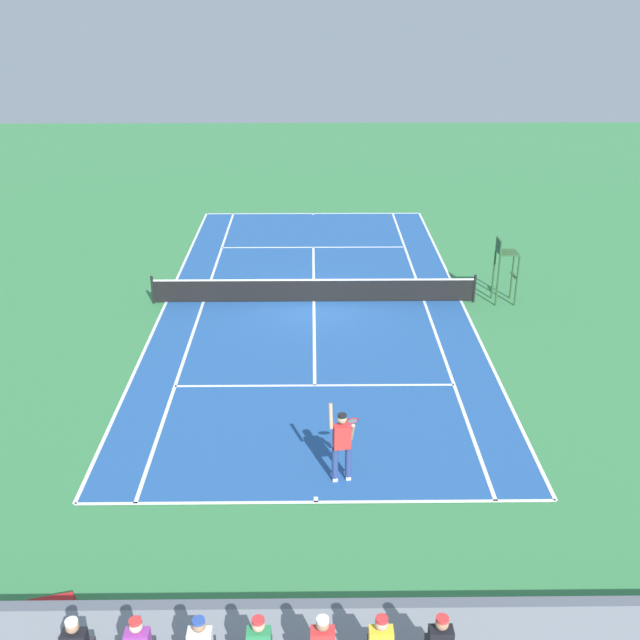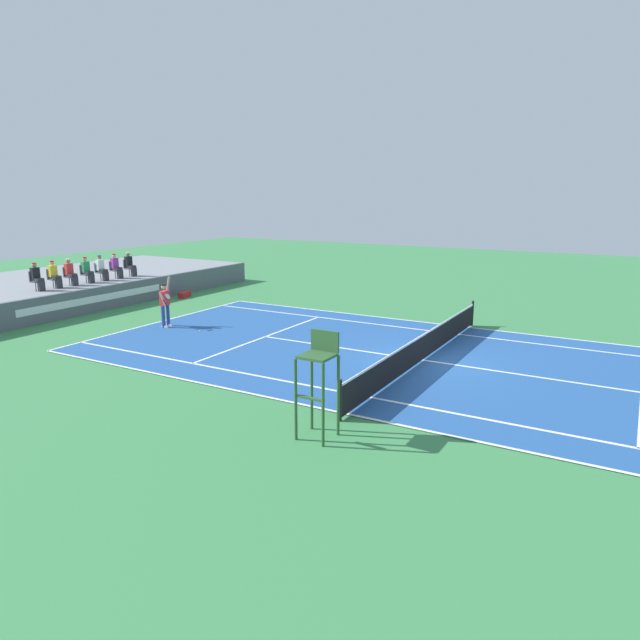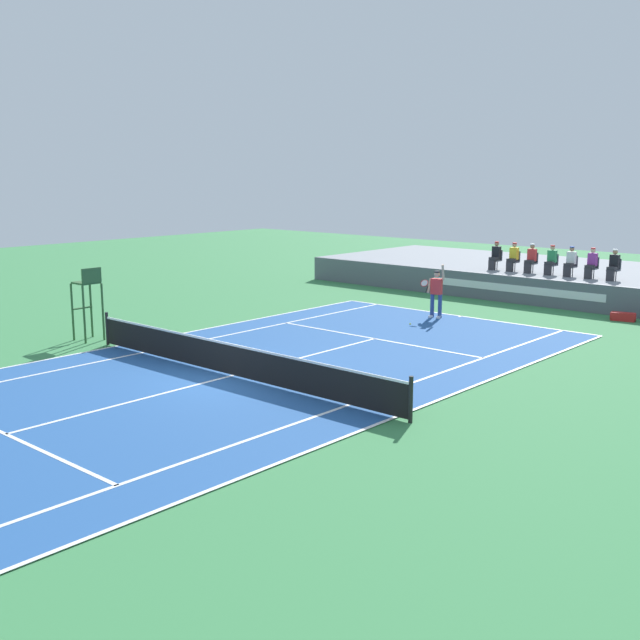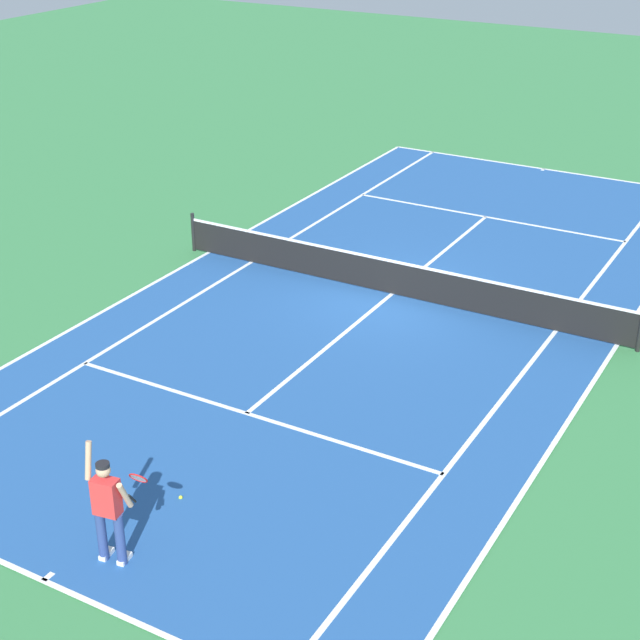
{
  "view_description": "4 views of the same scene",
  "coord_description": "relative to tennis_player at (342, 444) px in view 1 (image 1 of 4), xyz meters",
  "views": [
    {
      "loc": [
        0.06,
        25.92,
        10.8
      ],
      "look_at": [
        -0.18,
        3.86,
        1.0
      ],
      "focal_mm": 42.43,
      "sensor_mm": 36.0,
      "label": 1
    },
    {
      "loc": [
        -17.54,
        -6.09,
        5.44
      ],
      "look_at": [
        -0.18,
        3.86,
        1.0
      ],
      "focal_mm": 32.06,
      "sensor_mm": 36.0,
      "label": 2
    },
    {
      "loc": [
        15.38,
        -13.64,
        5.49
      ],
      "look_at": [
        -0.18,
        3.86,
        1.0
      ],
      "focal_mm": 43.35,
      "sensor_mm": 36.0,
      "label": 3
    },
    {
      "loc": [
        -9.21,
        19.73,
        9.87
      ],
      "look_at": [
        -0.18,
        3.86,
        1.0
      ],
      "focal_mm": 54.75,
      "sensor_mm": 36.0,
      "label": 4
    }
  ],
  "objects": [
    {
      "name": "net",
      "position": [
        0.62,
        -11.0,
        -0.47
      ],
      "size": [
        11.98,
        0.1,
        1.07
      ],
      "color": "black",
      "rests_on": "ground"
    },
    {
      "name": "tennis_ball",
      "position": [
        0.08,
        -1.78,
        -0.96
      ],
      "size": [
        0.07,
        0.07,
        0.07
      ],
      "primitive_type": "sphere",
      "color": "#D1E533",
      "rests_on": "ground"
    },
    {
      "name": "tennis_player",
      "position": [
        0.0,
        0.0,
        0.0
      ],
      "size": [
        0.75,
        0.71,
        2.08
      ],
      "color": "navy",
      "rests_on": "ground"
    },
    {
      "name": "equipment_bag",
      "position": [
        5.6,
        4.17,
        -0.83
      ],
      "size": [
        0.95,
        0.53,
        0.32
      ],
      "color": "red",
      "rests_on": "ground"
    },
    {
      "name": "ground_plane",
      "position": [
        0.62,
        -11.0,
        -0.99
      ],
      "size": [
        80.0,
        80.0,
        0.0
      ],
      "primitive_type": "plane",
      "color": "#387F47"
    },
    {
      "name": "court",
      "position": [
        0.62,
        -11.0,
        -0.98
      ],
      "size": [
        11.08,
        23.88,
        0.03
      ],
      "color": "#235193",
      "rests_on": "ground"
    },
    {
      "name": "barrier_wall",
      "position": [
        0.62,
        5.12,
        -0.42
      ],
      "size": [
        22.73,
        0.25,
        1.16
      ],
      "color": "#565B66",
      "rests_on": "ground"
    },
    {
      "name": "umpire_chair",
      "position": [
        -6.35,
        -11.0,
        0.56
      ],
      "size": [
        0.77,
        0.77,
        2.44
      ],
      "color": "#2D562D",
      "rests_on": "ground"
    }
  ]
}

